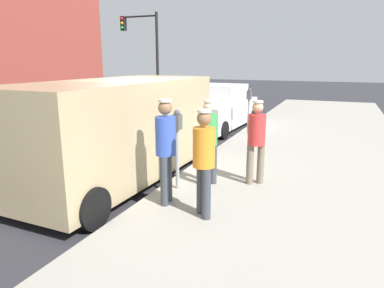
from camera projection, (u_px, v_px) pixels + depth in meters
The scene contains 11 objects.
ground_plane at pixel (143, 173), 8.22m from camera, with size 80.00×80.00×0.00m, color #2D2D33.
sidewalk_slab at pixel (299, 190), 6.89m from camera, with size 5.00×32.00×0.15m, color #9E998E.
parking_meter_near at pixel (177, 136), 6.55m from camera, with size 0.14×0.18×1.52m.
parking_meter_far at pixel (249, 103), 11.55m from camera, with size 0.14×0.18×1.52m.
pedestrian_in_orange at pixel (204, 157), 5.36m from camera, with size 0.34×0.34×1.69m.
pedestrian_in_green at pixel (208, 137), 6.80m from camera, with size 0.34×0.34×1.67m.
pedestrian_in_red at pixel (256, 137), 6.84m from camera, with size 0.34×0.34×1.65m.
pedestrian_in_blue at pixel (166, 145), 5.86m from camera, with size 0.34×0.36×1.78m.
parked_van at pixel (118, 128), 7.39m from camera, with size 2.29×5.27×2.15m.
parked_sedan_ahead at pixel (218, 109), 13.40m from camera, with size 2.16×4.50×1.65m.
traffic_light_corner at pixel (144, 43), 20.46m from camera, with size 2.48×0.42×5.20m.
Camera 1 is at (4.08, -6.79, 2.55)m, focal length 33.02 mm.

